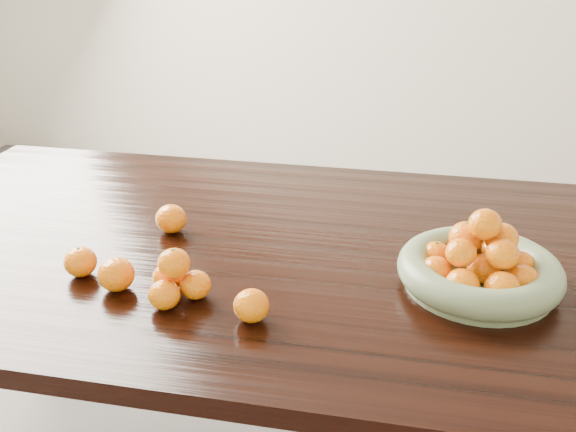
% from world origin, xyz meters
% --- Properties ---
extents(dining_table, '(2.00, 1.00, 0.75)m').
position_xyz_m(dining_table, '(0.00, 0.00, 0.66)').
color(dining_table, black).
rests_on(dining_table, ground).
extents(fruit_bowl, '(0.31, 0.31, 0.16)m').
position_xyz_m(fruit_bowl, '(0.36, -0.10, 0.79)').
color(fruit_bowl, '#687656').
rests_on(fruit_bowl, dining_table).
extents(orange_pyramid, '(0.12, 0.12, 0.10)m').
position_xyz_m(orange_pyramid, '(-0.19, -0.25, 0.79)').
color(orange_pyramid, orange).
rests_on(orange_pyramid, dining_table).
extents(loose_orange_0, '(0.06, 0.06, 0.06)m').
position_xyz_m(loose_orange_0, '(-0.41, -0.20, 0.78)').
color(loose_orange_0, orange).
rests_on(loose_orange_0, dining_table).
extents(loose_orange_1, '(0.07, 0.07, 0.06)m').
position_xyz_m(loose_orange_1, '(-0.31, -0.24, 0.78)').
color(loose_orange_1, orange).
rests_on(loose_orange_1, dining_table).
extents(loose_orange_2, '(0.06, 0.06, 0.06)m').
position_xyz_m(loose_orange_2, '(-0.04, -0.29, 0.78)').
color(loose_orange_2, orange).
rests_on(loose_orange_2, dining_table).
extents(loose_orange_3, '(0.07, 0.07, 0.06)m').
position_xyz_m(loose_orange_3, '(-0.30, 0.02, 0.78)').
color(loose_orange_3, orange).
rests_on(loose_orange_3, dining_table).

